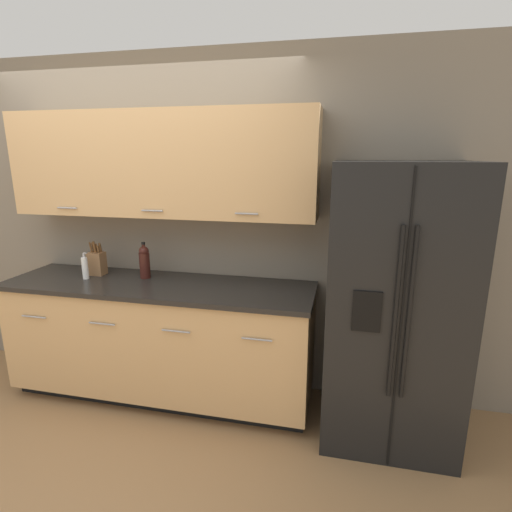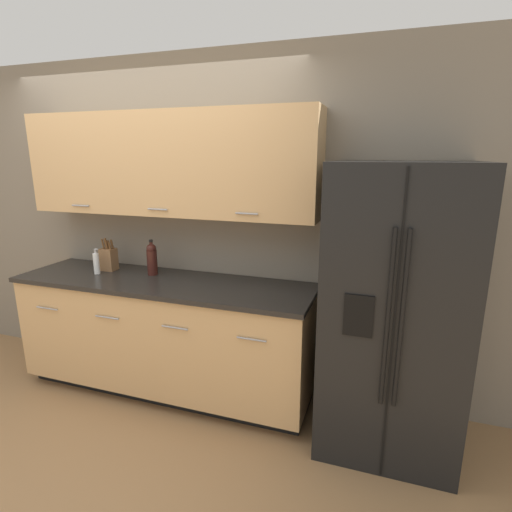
# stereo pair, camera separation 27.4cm
# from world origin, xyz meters

# --- Properties ---
(ground_plane) EXTENTS (14.00, 14.00, 0.00)m
(ground_plane) POSITION_xyz_m (0.00, 0.00, 0.00)
(ground_plane) COLOR #997047
(wall_back) EXTENTS (10.00, 0.39, 2.60)m
(wall_back) POSITION_xyz_m (0.07, 0.98, 1.45)
(wall_back) COLOR gray
(wall_back) RESTS_ON ground_plane
(counter_unit) EXTENTS (2.33, 0.64, 0.93)m
(counter_unit) POSITION_xyz_m (0.23, 0.69, 0.47)
(counter_unit) COLOR black
(counter_unit) RESTS_ON ground_plane
(refrigerator) EXTENTS (0.83, 0.76, 1.82)m
(refrigerator) POSITION_xyz_m (1.91, 0.64, 0.91)
(refrigerator) COLOR black
(refrigerator) RESTS_ON ground_plane
(knife_block) EXTENTS (0.12, 0.10, 0.27)m
(knife_block) POSITION_xyz_m (-0.33, 0.79, 1.03)
(knife_block) COLOR olive
(knife_block) RESTS_ON counter_unit
(wine_bottle) EXTENTS (0.08, 0.08, 0.28)m
(wine_bottle) POSITION_xyz_m (0.08, 0.80, 1.06)
(wine_bottle) COLOR #3D1914
(wine_bottle) RESTS_ON counter_unit
(soap_dispenser) EXTENTS (0.05, 0.05, 0.21)m
(soap_dispenser) POSITION_xyz_m (-0.35, 0.67, 1.01)
(soap_dispenser) COLOR white
(soap_dispenser) RESTS_ON counter_unit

